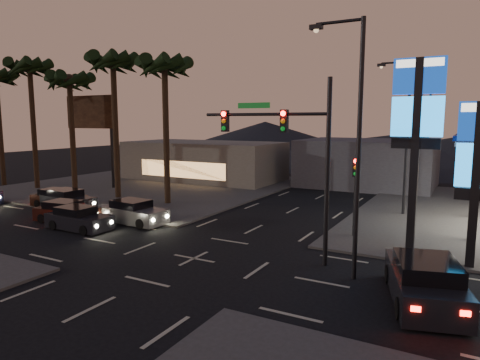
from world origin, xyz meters
The scene contains 24 objects.
ground centered at (0.00, 0.00, 0.00)m, with size 140.00×140.00×0.00m, color black.
corner_lot_nw centered at (-16.00, 16.00, 0.06)m, with size 24.00×24.00×0.12m, color #47443F.
pylon_sign_tall centered at (8.50, 5.50, 6.39)m, with size 2.20×0.35×9.00m.
pylon_sign_short centered at (11.00, 4.50, 4.66)m, with size 1.60×0.35×7.00m.
traffic_signal_mast centered at (3.76, 1.99, 5.23)m, with size 6.10×0.39×8.00m.
pedestal_signal centered at (5.50, 6.98, 2.92)m, with size 0.32×0.39×4.30m.
streetlight_near centered at (6.79, 1.00, 5.72)m, with size 2.14×0.25×10.00m.
streetlight_mid centered at (6.79, 14.00, 5.72)m, with size 2.14×0.25×10.00m.
streetlight_far centered at (6.79, 28.00, 5.72)m, with size 2.14×0.25×10.00m.
palm_a centered at (-9.00, 9.50, 9.43)m, with size 4.41×4.41×10.86m.
palm_b centered at (-14.00, 9.50, 9.97)m, with size 4.41×4.41×11.46m.
palm_c centered at (-19.00, 9.50, 8.88)m, with size 4.41×4.41×10.26m.
palm_d centered at (-24.00, 9.50, 10.15)m, with size 4.41×4.41×11.66m.
billboard centered at (-20.50, 13.00, 6.33)m, with size 6.00×0.30×8.50m.
building_far_west centered at (-14.00, 22.00, 2.00)m, with size 16.00×8.00×4.00m, color #726B5B.
building_far_mid centered at (2.00, 26.00, 2.20)m, with size 12.00×9.00×4.40m, color #4C4C51.
hill_left centered at (-25.00, 60.00, 3.00)m, with size 40.00×40.00×6.00m, color black.
hill_center centered at (0.00, 60.00, 2.00)m, with size 60.00×60.00×4.00m, color black.
car_lane_a_front centered at (-8.83, 1.13, 0.61)m, with size 4.09×1.75×1.32m.
car_lane_a_mid centered at (-10.96, 2.02, 0.61)m, with size 4.17×2.07×1.32m.
car_lane_b_front centered at (-7.09, 3.82, 0.66)m, with size 4.47×2.13×1.42m.
car_lane_b_mid centered at (-14.06, 4.68, 0.65)m, with size 4.45×2.17×1.41m.
car_lane_b_rear centered at (-15.36, 4.92, 0.61)m, with size 4.15×2.02×1.31m.
suv_station centered at (9.66, -0.13, 0.76)m, with size 3.31×5.26×1.64m.
Camera 1 is at (10.87, -15.43, 6.23)m, focal length 32.00 mm.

